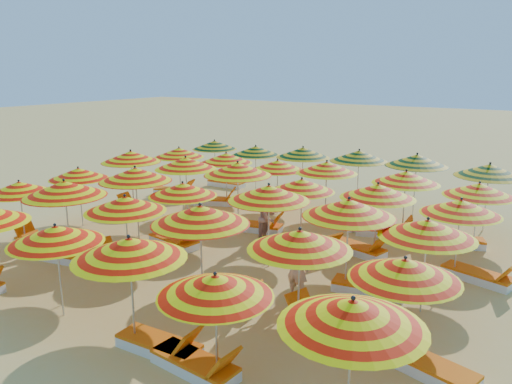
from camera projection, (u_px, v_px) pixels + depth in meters
ground at (247, 247)px, 15.03m from camera, size 120.00×120.00×0.00m
umbrella_2 at (56, 235)px, 10.42m from camera, size 2.47×2.47×2.10m
umbrella_3 at (129, 248)px, 9.21m from camera, size 2.28×2.28×2.26m
umbrella_4 at (215, 286)px, 8.07m from camera, size 2.31×2.31×2.05m
umbrella_5 at (353, 313)px, 6.84m from camera, size 2.35×2.35×2.22m
umbrella_6 at (19, 188)px, 14.69m from camera, size 2.46×2.46×2.06m
umbrella_7 at (64, 189)px, 13.41m from camera, size 2.56×2.56×2.36m
umbrella_8 at (125, 204)px, 12.51m from camera, size 2.69×2.69×2.18m
umbrella_9 at (200, 215)px, 11.03m from camera, size 2.87×2.87×2.36m
umbrella_10 at (300, 240)px, 9.79m from camera, size 2.54×2.54×2.22m
umbrella_11 at (405, 269)px, 8.66m from camera, size 2.57×2.57×2.08m
umbrella_12 at (78, 174)px, 16.63m from camera, size 2.55×2.55×2.07m
umbrella_13 at (135, 175)px, 15.22m from camera, size 2.60×2.60×2.36m
umbrella_14 at (183, 190)px, 14.30m from camera, size 2.55×2.55×2.10m
umbrella_15 at (269, 193)px, 13.07m from camera, size 2.36×2.36×2.33m
umbrella_16 at (349, 208)px, 11.64m from camera, size 2.39×2.39×2.33m
umbrella_17 at (427, 229)px, 10.56m from camera, size 2.73×2.73×2.19m
umbrella_18 at (131, 157)px, 18.46m from camera, size 2.87×2.87×2.33m
umbrella_19 at (186, 163)px, 17.39m from camera, size 2.65×2.65×2.29m
umbrella_20 at (238, 169)px, 16.10m from camera, size 2.80×2.80×2.35m
umbrella_21 at (302, 185)px, 14.82m from camera, size 2.28×2.28×2.10m
umbrella_22 at (378, 191)px, 13.69m from camera, size 2.60×2.60×2.21m
umbrella_23 at (461, 207)px, 12.46m from camera, size 2.42×2.42×2.11m
umbrella_24 at (179, 152)px, 20.36m from camera, size 2.39×2.39×2.15m
umbrella_25 at (226, 158)px, 19.13m from camera, size 2.19×2.19×2.14m
umbrella_26 at (278, 165)px, 18.01m from camera, size 2.35×2.35×2.08m
umbrella_27 at (327, 168)px, 16.92m from camera, size 2.47×2.47×2.23m
umbrella_28 at (406, 177)px, 15.45m from camera, size 2.72×2.72×2.21m
umbrella_29 at (479, 190)px, 14.21m from camera, size 2.33×2.33×2.12m
umbrella_30 at (215, 145)px, 22.50m from camera, size 2.13×2.13×2.13m
umbrella_31 at (256, 151)px, 21.00m from camera, size 2.09×2.09×2.12m
umbrella_32 at (303, 153)px, 19.78m from camera, size 2.47×2.47×2.26m
umbrella_33 at (359, 156)px, 18.71m from camera, size 2.63×2.63×2.31m
umbrella_34 at (417, 160)px, 17.64m from camera, size 2.88×2.88×2.35m
umbrella_35 at (489, 170)px, 16.05m from camera, size 2.59×2.59×2.31m
lounger_2 at (161, 345)px, 9.40m from camera, size 1.76×0.66×0.69m
lounger_3 at (196, 365)px, 8.78m from camera, size 1.77×0.72×0.69m
lounger_5 at (38, 243)px, 14.88m from camera, size 1.77×0.69×0.69m
lounger_6 at (53, 253)px, 14.07m from camera, size 1.81×0.90×0.69m
lounger_7 at (116, 264)px, 13.33m from camera, size 1.82×0.95×0.69m
lounger_8 at (225, 300)px, 11.21m from camera, size 1.81×0.90×0.69m
lounger_9 at (321, 329)px, 9.99m from camera, size 1.83×1.16×0.69m
lounger_10 at (426, 365)px, 8.77m from camera, size 1.82×1.01×0.69m
lounger_11 at (175, 241)px, 15.08m from camera, size 1.80×0.82×0.69m
lounger_12 at (371, 287)px, 11.89m from camera, size 1.80×0.86×0.69m
lounger_13 at (139, 209)px, 18.49m from camera, size 1.77×0.70×0.69m
lounger_14 at (257, 227)px, 16.46m from camera, size 1.82×0.93×0.69m
lounger_15 at (316, 244)px, 14.82m from camera, size 1.82×1.22×0.69m
lounger_16 at (358, 249)px, 14.45m from camera, size 1.82×0.99×0.69m
lounger_17 at (479, 276)px, 12.55m from camera, size 1.82×1.01×0.69m
lounger_18 at (175, 191)px, 21.22m from camera, size 1.82×0.95×0.69m
lounger_19 at (214, 201)px, 19.70m from camera, size 1.82×1.26×0.69m
lounger_20 at (341, 221)px, 17.06m from camera, size 1.82×1.23×0.69m
lounger_21 at (385, 231)px, 16.00m from camera, size 1.83×1.08×0.69m
lounger_22 at (453, 241)px, 15.07m from camera, size 1.83×1.15×0.69m
lounger_23 at (225, 183)px, 22.72m from camera, size 1.76×0.68×0.69m
beachgoer_b at (268, 218)px, 15.35m from camera, size 0.61×0.76×1.52m
beachgoer_a at (297, 268)px, 11.51m from camera, size 0.58×0.41×1.51m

